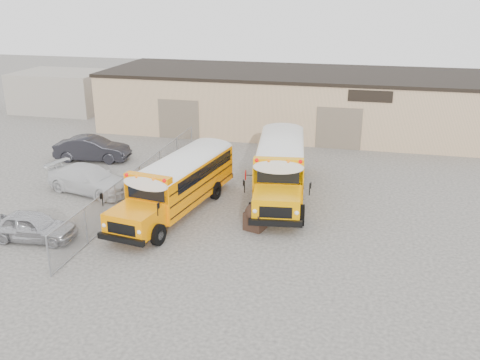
% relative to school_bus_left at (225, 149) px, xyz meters
% --- Properties ---
extents(ground, '(120.00, 120.00, 0.00)m').
position_rel_school_bus_left_xyz_m(ground, '(2.37, -7.62, -1.64)').
color(ground, '#464441').
rests_on(ground, ground).
extents(warehouse, '(30.20, 10.20, 4.67)m').
position_rel_school_bus_left_xyz_m(warehouse, '(2.37, 12.38, 0.73)').
color(warehouse, tan).
rests_on(warehouse, ground).
extents(chainlink_fence, '(0.07, 18.07, 1.81)m').
position_rel_school_bus_left_xyz_m(chainlink_fence, '(-3.63, -4.62, -0.74)').
color(chainlink_fence, gray).
rests_on(chainlink_fence, ground).
extents(distant_building_left, '(8.00, 6.00, 3.60)m').
position_rel_school_bus_left_xyz_m(distant_building_left, '(-19.63, 14.38, 0.16)').
color(distant_building_left, gray).
rests_on(distant_building_left, ground).
extents(school_bus_left, '(3.88, 9.94, 2.84)m').
position_rel_school_bus_left_xyz_m(school_bus_left, '(0.00, 0.00, 0.00)').
color(school_bus_left, '#FF8900').
rests_on(school_bus_left, ground).
extents(school_bus_right, '(3.81, 10.58, 3.03)m').
position_rel_school_bus_left_xyz_m(school_bus_right, '(2.95, 3.98, 0.11)').
color(school_bus_right, '#F29A00').
rests_on(school_bus_right, ground).
extents(tarp_bundle, '(1.11, 1.05, 1.35)m').
position_rel_school_bus_left_xyz_m(tarp_bundle, '(3.40, -7.32, -0.95)').
color(tarp_bundle, black).
rests_on(tarp_bundle, ground).
extents(car_silver, '(4.12, 1.91, 1.37)m').
position_rel_school_bus_left_xyz_m(car_silver, '(-6.27, -10.77, -0.96)').
color(car_silver, '#B3B4B8').
rests_on(car_silver, ground).
extents(car_white, '(5.57, 3.31, 1.51)m').
position_rel_school_bus_left_xyz_m(car_white, '(-6.70, -4.59, -0.88)').
color(car_white, silver).
rests_on(car_white, ground).
extents(car_dark, '(5.05, 2.25, 1.61)m').
position_rel_school_bus_left_xyz_m(car_dark, '(-9.42, 0.83, -0.84)').
color(car_dark, black).
rests_on(car_dark, ground).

